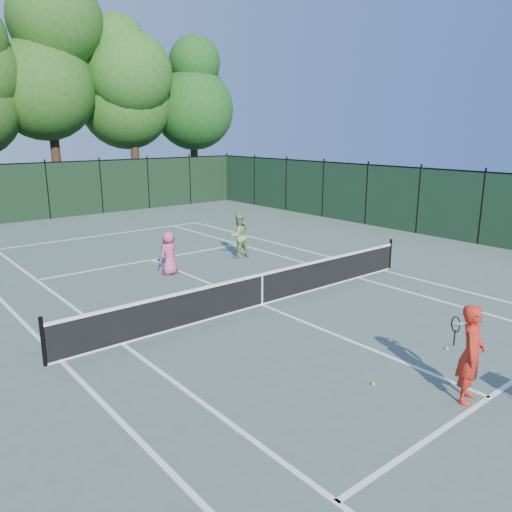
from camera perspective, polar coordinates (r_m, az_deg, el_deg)
ground at (r=13.86m, az=0.67°, el=-5.59°), size 90.00×90.00×0.00m
sideline_doubles_left at (r=11.40m, az=-21.37°, el=-11.11°), size 0.10×23.77×0.01m
sideline_doubles_right at (r=17.73m, az=14.37°, el=-1.61°), size 0.10×23.77×0.01m
sideline_singles_left at (r=11.83m, az=-15.01°, el=-9.66°), size 0.10×23.77×0.01m
sideline_singles_right at (r=16.68m, az=11.56°, el=-2.44°), size 0.10×23.77×0.01m
baseline_far at (r=23.89m, az=-18.02°, el=2.15°), size 10.97×0.10×0.01m
service_line_near at (r=10.27m, az=25.14°, el=-14.42°), size 8.23×0.10×0.01m
service_line_far at (r=19.00m, az=-11.85°, el=-0.42°), size 8.23×0.10×0.01m
center_service_line at (r=13.86m, az=0.67°, el=-5.58°), size 0.10×12.80×0.01m
tennis_net at (r=13.71m, az=0.67°, el=-3.71°), size 11.69×0.09×1.06m
fence_far at (r=29.39m, az=-22.71°, el=6.84°), size 24.00×0.05×3.00m
fence_right at (r=22.94m, az=24.38°, el=4.91°), size 0.05×36.00×3.00m
tree_3 at (r=34.19m, az=-22.85°, el=20.37°), size 7.00×7.00×14.45m
tree_4 at (r=35.31m, az=-14.15°, el=19.36°), size 6.20×6.20×12.97m
tree_5 at (r=38.14m, az=-7.30°, el=18.59°), size 5.80×5.80×12.23m
coach at (r=9.63m, az=23.36°, el=-10.23°), size 0.83×0.85×1.79m
player_pink at (r=16.80m, az=-9.90°, el=0.32°), size 0.81×0.63×1.46m
player_green at (r=18.79m, az=-2.03°, el=2.34°), size 0.84×0.67×1.68m
loose_ball_near_cart at (r=9.97m, az=13.27°, el=-14.06°), size 0.07×0.07×0.07m
loose_ball_midcourt at (r=11.89m, az=20.97°, el=-9.85°), size 0.07×0.07×0.07m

